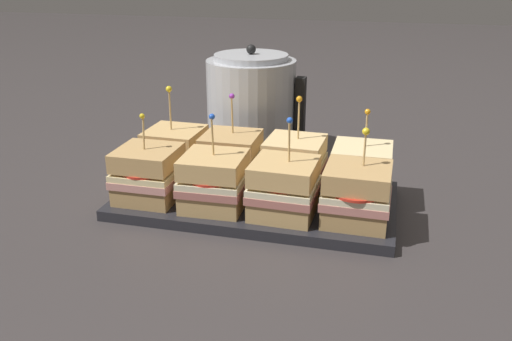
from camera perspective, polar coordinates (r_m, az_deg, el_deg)
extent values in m
plane|color=#383333|center=(0.95, 0.00, -3.66)|extent=(6.00, 6.00, 0.00)
cube|color=#232328|center=(0.95, 0.00, -3.39)|extent=(0.48, 0.25, 0.01)
cube|color=#232328|center=(0.94, 0.00, -2.89)|extent=(0.48, 0.25, 0.01)
cube|color=tan|center=(0.95, -11.12, -2.00)|extent=(0.10, 0.10, 0.03)
cube|color=tan|center=(0.94, -11.22, -0.77)|extent=(0.10, 0.10, 0.01)
cube|color=beige|center=(0.93, -11.27, -0.11)|extent=(0.10, 0.10, 0.01)
cylinder|color=red|center=(0.92, -11.75, -0.07)|extent=(0.07, 0.07, 0.00)
cube|color=tan|center=(0.92, -11.38, 1.33)|extent=(0.10, 0.10, 0.03)
cylinder|color=tan|center=(0.91, -11.75, 3.66)|extent=(0.00, 0.01, 0.07)
sphere|color=yellow|center=(0.90, -11.91, 5.63)|extent=(0.01, 0.01, 0.01)
cube|color=tan|center=(0.90, -4.37, -2.86)|extent=(0.10, 0.10, 0.03)
cube|color=#B26B60|center=(0.89, -4.41, -1.57)|extent=(0.11, 0.11, 0.01)
cube|color=beige|center=(0.89, -4.43, -0.88)|extent=(0.11, 0.11, 0.01)
cylinder|color=red|center=(0.87, -4.80, -0.86)|extent=(0.07, 0.07, 0.00)
cube|color=tan|center=(0.88, -4.48, 0.62)|extent=(0.10, 0.10, 0.03)
cylinder|color=tan|center=(0.86, -4.59, 3.34)|extent=(0.00, 0.01, 0.08)
sphere|color=blue|center=(0.85, -4.66, 5.67)|extent=(0.01, 0.01, 0.01)
cube|color=tan|center=(0.87, 2.93, -3.65)|extent=(0.10, 0.10, 0.03)
cube|color=#B26B60|center=(0.86, 2.95, -2.32)|extent=(0.11, 0.11, 0.01)
cube|color=beige|center=(0.86, 2.97, -1.62)|extent=(0.11, 0.11, 0.01)
cylinder|color=red|center=(0.84, 2.74, -1.61)|extent=(0.06, 0.06, 0.00)
cube|color=tan|center=(0.85, 3.00, -0.07)|extent=(0.10, 0.10, 0.03)
cylinder|color=tan|center=(0.83, 3.51, 2.79)|extent=(0.00, 0.01, 0.08)
sphere|color=blue|center=(0.82, 3.57, 5.28)|extent=(0.01, 0.01, 0.01)
cube|color=tan|center=(0.86, 10.43, -4.25)|extent=(0.10, 0.10, 0.03)
cube|color=tan|center=(0.86, 10.52, -2.92)|extent=(0.11, 0.11, 0.01)
cube|color=beige|center=(0.85, 10.58, -2.21)|extent=(0.10, 0.10, 0.01)
cylinder|color=red|center=(0.83, 10.52, -2.22)|extent=(0.08, 0.08, 0.00)
cube|color=tan|center=(0.84, 10.69, -0.66)|extent=(0.10, 0.10, 0.03)
cylinder|color=tan|center=(0.84, 11.35, 2.00)|extent=(0.00, 0.01, 0.07)
sphere|color=yellow|center=(0.83, 11.51, 4.05)|extent=(0.01, 0.01, 0.01)
cube|color=tan|center=(1.04, -8.39, 0.37)|extent=(0.10, 0.10, 0.03)
cube|color=tan|center=(1.03, -8.46, 1.52)|extent=(0.11, 0.11, 0.01)
cube|color=beige|center=(1.03, -8.49, 2.12)|extent=(0.10, 0.10, 0.01)
cylinder|color=red|center=(1.01, -8.89, 2.19)|extent=(0.07, 0.07, 0.00)
cube|color=tan|center=(1.02, -8.57, 3.44)|extent=(0.10, 0.10, 0.03)
cylinder|color=tan|center=(1.01, -9.02, 6.13)|extent=(0.00, 0.00, 0.09)
sphere|color=yellow|center=(1.00, -9.16, 8.47)|extent=(0.01, 0.01, 0.01)
cube|color=tan|center=(1.00, -2.59, -0.23)|extent=(0.10, 0.10, 0.03)
cube|color=tan|center=(0.99, -2.61, 0.95)|extent=(0.11, 0.11, 0.01)
cube|color=beige|center=(0.99, -2.62, 1.58)|extent=(0.10, 0.10, 0.01)
cylinder|color=red|center=(0.97, -2.93, 1.64)|extent=(0.08, 0.08, 0.00)
cube|color=tan|center=(0.98, -2.65, 2.95)|extent=(0.10, 0.10, 0.03)
cylinder|color=tan|center=(0.97, -2.52, 5.62)|extent=(0.00, 0.01, 0.08)
sphere|color=purple|center=(0.96, -2.56, 7.83)|extent=(0.01, 0.01, 0.01)
cube|color=#DBB77A|center=(0.98, 4.05, -0.84)|extent=(0.10, 0.10, 0.03)
cube|color=#B26B60|center=(0.97, 4.09, 0.37)|extent=(0.11, 0.11, 0.01)
cube|color=beige|center=(0.96, 4.10, 1.01)|extent=(0.11, 0.11, 0.01)
cylinder|color=red|center=(0.95, 3.92, 1.06)|extent=(0.08, 0.08, 0.00)
cube|color=#E8C281|center=(0.96, 4.14, 2.40)|extent=(0.10, 0.10, 0.03)
cylinder|color=tan|center=(0.95, 4.51, 5.17)|extent=(0.00, 0.01, 0.08)
sphere|color=orange|center=(0.94, 4.58, 7.51)|extent=(0.01, 0.01, 0.01)
cube|color=beige|center=(0.97, 10.91, -1.45)|extent=(0.10, 0.10, 0.03)
cube|color=tan|center=(0.96, 11.01, -0.24)|extent=(0.10, 0.10, 0.01)
cube|color=beige|center=(0.95, 11.05, 0.41)|extent=(0.10, 0.10, 0.01)
cube|color=beige|center=(0.95, 11.14, 1.59)|extent=(0.10, 0.10, 0.03)
cylinder|color=tan|center=(0.94, 11.51, 4.04)|extent=(0.00, 0.00, 0.07)
sphere|color=orange|center=(0.93, 11.67, 6.08)|extent=(0.01, 0.01, 0.01)
cylinder|color=#B7BABF|center=(1.17, -0.50, 6.61)|extent=(0.19, 0.19, 0.21)
cylinder|color=#B7BABF|center=(1.15, -0.52, 11.85)|extent=(0.16, 0.16, 0.01)
sphere|color=black|center=(1.15, -0.52, 12.64)|extent=(0.02, 0.02, 0.02)
cube|color=black|center=(1.15, 4.69, 6.75)|extent=(0.02, 0.02, 0.12)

